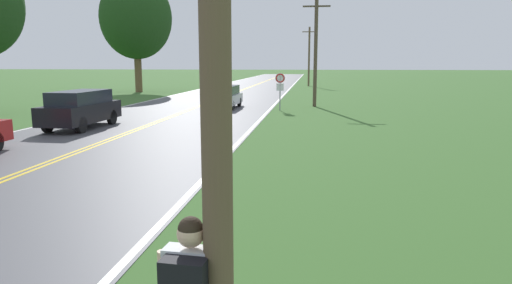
% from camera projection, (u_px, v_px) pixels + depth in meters
% --- Properties ---
extents(traffic_sign, '(0.60, 0.10, 2.30)m').
position_uv_depth(traffic_sign, '(280.00, 83.00, 27.99)').
color(traffic_sign, gray).
rests_on(traffic_sign, ground).
extents(utility_pole_midground, '(1.80, 0.24, 7.17)m').
position_uv_depth(utility_pole_midground, '(316.00, 50.00, 30.27)').
color(utility_pole_midground, brown).
rests_on(utility_pole_midground, ground).
extents(utility_pole_far, '(1.80, 0.24, 7.35)m').
position_uv_depth(utility_pole_far, '(309.00, 56.00, 57.50)').
color(utility_pole_far, brown).
rests_on(utility_pole_far, ground).
extents(tree_mid_treeline, '(7.02, 7.02, 11.36)m').
position_uv_depth(tree_mid_treeline, '(136.00, 18.00, 44.96)').
color(tree_mid_treeline, brown).
rests_on(tree_mid_treeline, ground).
extents(car_black_suv_approaching, '(1.84, 4.58, 1.69)m').
position_uv_depth(car_black_suv_approaching, '(81.00, 108.00, 20.45)').
color(car_black_suv_approaching, black).
rests_on(car_black_suv_approaching, ground).
extents(car_silver_hatchback_mid_near, '(1.78, 4.15, 1.46)m').
position_uv_depth(car_silver_hatchback_mid_near, '(224.00, 96.00, 29.63)').
color(car_silver_hatchback_mid_near, black).
rests_on(car_silver_hatchback_mid_near, ground).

